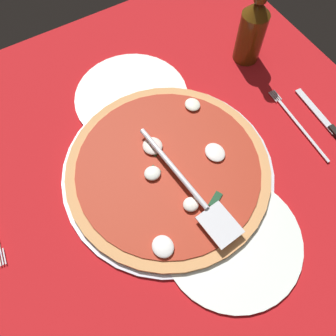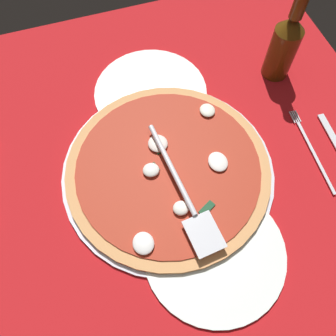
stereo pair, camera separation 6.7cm
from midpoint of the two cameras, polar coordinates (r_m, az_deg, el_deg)
name	(u,v)px [view 2 (the right image)]	position (r cm, az deg, el deg)	size (l,w,h in cm)	color
ground_plane	(156,190)	(67.60, 0.82, -3.90)	(103.08, 103.08, 0.80)	red
checker_pattern	(156,189)	(67.19, 0.83, -3.75)	(103.08, 103.08, 0.10)	silver
pizza_pan	(168,171)	(68.26, 2.79, -0.84)	(41.42, 41.42, 0.98)	silver
dinner_plate_left	(151,92)	(78.95, -0.40, 12.13)	(24.91, 24.91, 1.00)	white
dinner_plate_right	(214,252)	(63.80, 10.69, -13.75)	(25.08, 25.08, 1.00)	white
pizza	(168,169)	(67.19, 2.89, -0.45)	(39.74, 39.74, 2.63)	tan
pizza_server	(183,190)	(62.95, 5.44, -3.97)	(27.53, 5.99, 1.00)	silver
place_setting_far	(328,155)	(78.67, 27.06, 1.69)	(21.17, 13.41, 1.40)	white
beer_bottle	(285,43)	(81.89, 20.99, 18.37)	(6.02, 6.02, 23.51)	#57370E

